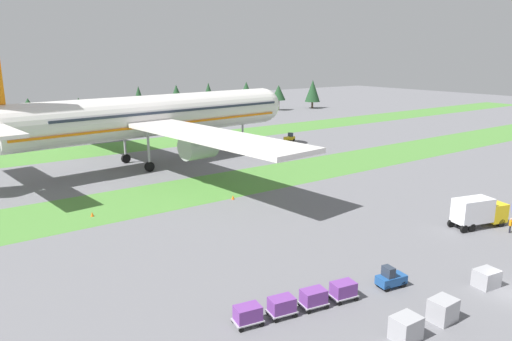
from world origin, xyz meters
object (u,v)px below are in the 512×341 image
(cargo_dolly_second, at_px, (314,297))
(ground_crew_marshaller, at_px, (510,225))
(uld_container_2, at_px, (486,278))
(uld_container_1, at_px, (443,310))
(uld_container_0, at_px, (406,328))
(cargo_dolly_third, at_px, (282,305))
(pushback_tractor, at_px, (290,138))
(cargo_dolly_fourth, at_px, (248,314))
(baggage_tug, at_px, (391,278))
(taxiway_marker_0, at_px, (92,214))
(taxiway_marker_1, at_px, (233,197))
(airliner, at_px, (147,116))
(cargo_dolly_lead, at_px, (343,289))
(catering_truck, at_px, (479,211))

(cargo_dolly_second, bearing_deg, ground_crew_marshaller, 98.21)
(uld_container_2, bearing_deg, cargo_dolly_second, 157.18)
(ground_crew_marshaller, height_order, uld_container_2, ground_crew_marshaller)
(uld_container_1, bearing_deg, uld_container_0, 178.35)
(cargo_dolly_third, distance_m, uld_container_1, 12.25)
(pushback_tractor, xyz_separation_m, uld_container_2, (-31.63, -65.14, -0.04))
(pushback_tractor, bearing_deg, cargo_dolly_second, 135.67)
(cargo_dolly_fourth, relative_size, uld_container_2, 1.21)
(baggage_tug, relative_size, taxiway_marker_0, 4.84)
(ground_crew_marshaller, bearing_deg, taxiway_marker_1, 97.97)
(taxiway_marker_0, bearing_deg, uld_container_0, -75.58)
(cargo_dolly_second, distance_m, uld_container_1, 9.81)
(taxiway_marker_1, bearing_deg, cargo_dolly_fourth, -120.90)
(pushback_tractor, xyz_separation_m, taxiway_marker_0, (-54.09, -26.47, -0.53))
(uld_container_2, xyz_separation_m, taxiway_marker_0, (-22.46, 38.67, -0.49))
(uld_container_2, bearing_deg, uld_container_1, -173.14)
(baggage_tug, distance_m, uld_container_0, 7.80)
(cargo_dolly_third, bearing_deg, cargo_dolly_second, 90.00)
(cargo_dolly_third, height_order, uld_container_0, uld_container_0)
(airliner, xyz_separation_m, uld_container_1, (-2.98, -62.15, -8.18))
(cargo_dolly_third, relative_size, uld_container_0, 1.21)
(pushback_tractor, distance_m, taxiway_marker_1, 47.21)
(uld_container_2, xyz_separation_m, taxiway_marker_1, (-4.16, 34.37, -0.47))
(cargo_dolly_second, distance_m, uld_container_2, 15.96)
(uld_container_1, bearing_deg, cargo_dolly_third, 141.31)
(cargo_dolly_fourth, height_order, taxiway_marker_0, cargo_dolly_fourth)
(cargo_dolly_lead, height_order, taxiway_marker_1, cargo_dolly_lead)
(cargo_dolly_second, height_order, uld_container_1, uld_container_1)
(cargo_dolly_lead, bearing_deg, ground_crew_marshaller, 99.11)
(cargo_dolly_lead, relative_size, cargo_dolly_second, 1.00)
(cargo_dolly_second, relative_size, catering_truck, 0.33)
(catering_truck, relative_size, ground_crew_marshaller, 4.20)
(catering_truck, relative_size, pushback_tractor, 2.68)
(ground_crew_marshaller, xyz_separation_m, uld_container_1, (-22.67, -6.21, -0.05))
(airliner, distance_m, cargo_dolly_second, 56.43)
(cargo_dolly_fourth, distance_m, uld_container_1, 14.86)
(pushback_tractor, xyz_separation_m, taxiway_marker_1, (-35.79, -30.77, -0.50))
(airliner, distance_m, ground_crew_marshaller, 59.86)
(cargo_dolly_second, distance_m, ground_crew_marshaller, 29.40)
(cargo_dolly_lead, bearing_deg, taxiway_marker_1, 175.03)
(pushback_tractor, height_order, uld_container_1, pushback_tractor)
(uld_container_2, bearing_deg, ground_crew_marshaller, 19.70)
(airliner, bearing_deg, cargo_dolly_lead, -13.18)
(baggage_tug, height_order, cargo_dolly_second, baggage_tug)
(airliner, xyz_separation_m, baggage_tug, (-1.88, -56.38, -8.26))
(airliner, distance_m, baggage_tug, 57.01)
(cargo_dolly_fourth, bearing_deg, uld_container_1, 66.72)
(ground_crew_marshaller, bearing_deg, catering_truck, 87.05)
(uld_container_1, bearing_deg, ground_crew_marshaller, 15.33)
(cargo_dolly_second, bearing_deg, cargo_dolly_third, -90.00)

